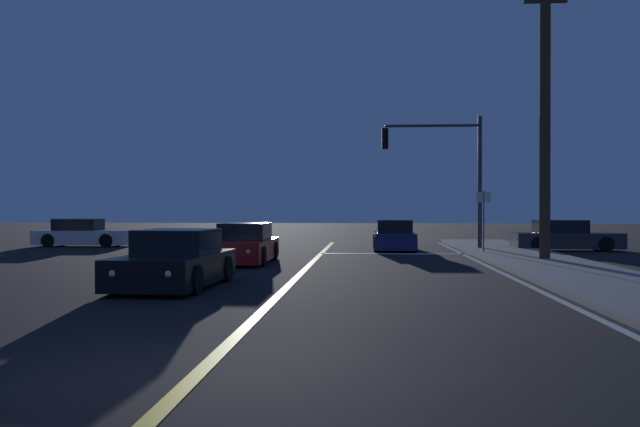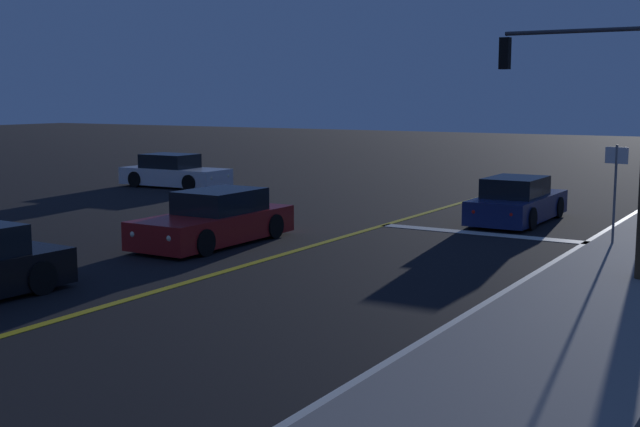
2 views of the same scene
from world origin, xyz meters
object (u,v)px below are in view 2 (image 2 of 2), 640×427
object	(u,v)px
car_mid_block_navy	(517,202)
car_following_oncoming_white	(174,173)
car_side_waiting_red	(215,220)
traffic_signal_near_right	(595,87)
street_sign_corner	(615,180)

from	to	relation	value
car_mid_block_navy	car_following_oncoming_white	bearing A→B (deg)	171.94
car_mid_block_navy	car_side_waiting_red	xyz separation A→B (m)	(-5.35, -7.47, 0.00)
car_side_waiting_red	traffic_signal_near_right	distance (m)	10.90
car_mid_block_navy	car_following_oncoming_white	size ratio (longest dim) A/B	0.99
traffic_signal_near_right	car_side_waiting_red	bearing A→B (deg)	43.74
car_following_oncoming_white	traffic_signal_near_right	size ratio (longest dim) A/B	0.79
car_side_waiting_red	street_sign_corner	xyz separation A→B (m)	(8.73, 4.37, 1.11)
car_following_oncoming_white	street_sign_corner	xyz separation A→B (m)	(18.38, -5.16, 1.11)
traffic_signal_near_right	street_sign_corner	size ratio (longest dim) A/B	2.31
car_mid_block_navy	street_sign_corner	world-z (taller)	street_sign_corner
car_following_oncoming_white	street_sign_corner	bearing A→B (deg)	73.11
car_side_waiting_red	car_following_oncoming_white	world-z (taller)	same
traffic_signal_near_right	street_sign_corner	distance (m)	3.79
car_side_waiting_red	street_sign_corner	bearing A→B (deg)	-153.32
car_side_waiting_red	street_sign_corner	world-z (taller)	street_sign_corner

